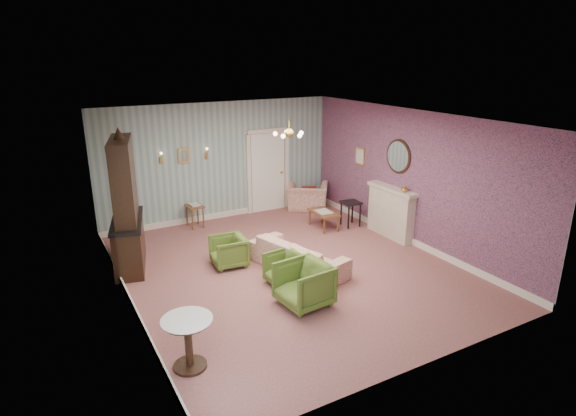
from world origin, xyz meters
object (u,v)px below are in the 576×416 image
coffee_table (323,220)px  pedestal_table (189,343)px  sofa_chintz (298,250)px  olive_chair_c (228,250)px  olive_chair_b (286,267)px  dresser (125,201)px  side_table_black (351,214)px  olive_chair_a (304,283)px  fireplace (391,212)px  wingback_chair (307,192)px

coffee_table → pedestal_table: pedestal_table is taller
coffee_table → pedestal_table: 5.73m
sofa_chintz → pedestal_table: (-2.79, -1.92, -0.03)m
olive_chair_c → coffee_table: size_ratio=0.80×
olive_chair_b → olive_chair_c: olive_chair_b is taller
dresser → olive_chair_c: bearing=-14.4°
pedestal_table → sofa_chintz: bearing=34.5°
dresser → side_table_black: 5.23m
coffee_table → pedestal_table: size_ratio=1.11×
olive_chair_a → dresser: dresser is taller
olive_chair_a → coffee_table: 3.69m
olive_chair_a → olive_chair_b: bearing=166.9°
olive_chair_b → fireplace: 3.36m
olive_chair_c → olive_chair_b: bearing=30.9°
sofa_chintz → fireplace: fireplace is taller
wingback_chair → coffee_table: 1.56m
olive_chair_a → sofa_chintz: (0.61, 1.23, -0.01)m
olive_chair_c → fireplace: 3.84m
olive_chair_a → side_table_black: bearing=127.1°
olive_chair_c → dresser: 2.17m
olive_chair_a → sofa_chintz: olive_chair_a is taller
sofa_chintz → pedestal_table: sofa_chintz is taller
fireplace → sofa_chintz: bearing=-169.7°
olive_chair_c → side_table_black: bearing=106.1°
olive_chair_c → dresser: bearing=-113.4°
sofa_chintz → dresser: 3.42m
dresser → side_table_black: size_ratio=4.35×
olive_chair_a → fireplace: bearing=111.9°
olive_chair_b → wingback_chair: size_ratio=0.63×
dresser → coffee_table: dresser is taller
wingback_chair → coffee_table: bearing=108.3°
fireplace → pedestal_table: (-5.50, -2.41, -0.21)m
olive_chair_a → wingback_chair: bearing=142.5°
olive_chair_b → pedestal_table: (-2.29, -1.48, 0.04)m
sofa_chintz → wingback_chair: wingback_chair is taller
coffee_table → olive_chair_b: bearing=-135.9°
pedestal_table → dresser: bearing=90.1°
olive_chair_c → wingback_chair: bearing=130.9°
sofa_chintz → side_table_black: size_ratio=3.32×
olive_chair_b → pedestal_table: bearing=-64.1°
wingback_chair → dresser: 5.19m
side_table_black → pedestal_table: 6.14m
sofa_chintz → fireplace: 2.76m
olive_chair_c → sofa_chintz: size_ratio=0.32×
olive_chair_a → side_table_black: (2.94, 2.70, -0.10)m
wingback_chair → fireplace: (0.59, -2.64, 0.12)m
olive_chair_c → side_table_black: (3.44, 0.66, -0.02)m
wingback_chair → pedestal_table: wingback_chair is taller
olive_chair_b → olive_chair_a: bearing=-14.6°
olive_chair_a → sofa_chintz: size_ratio=0.40×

